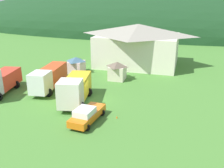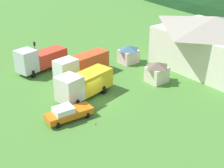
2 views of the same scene
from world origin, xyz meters
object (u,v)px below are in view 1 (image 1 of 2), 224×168
object	(u,v)px
play_shed_cream	(117,70)
play_shed_pink	(76,65)
service_pickup_orange	(87,115)
heavy_rig_striped	(75,89)
traffic_cone_near_pickup	(117,118)
depot_building	(138,44)
heavy_rig_white	(49,77)

from	to	relation	value
play_shed_cream	play_shed_pink	world-z (taller)	play_shed_cream
play_shed_pink	service_pickup_orange	xyz separation A→B (m)	(8.42, -16.06, -0.57)
heavy_rig_striped	traffic_cone_near_pickup	bearing A→B (deg)	55.73
heavy_rig_striped	traffic_cone_near_pickup	distance (m)	6.63
heavy_rig_striped	depot_building	bearing A→B (deg)	158.70
play_shed_cream	heavy_rig_white	world-z (taller)	heavy_rig_white
depot_building	play_shed_pink	bearing A→B (deg)	-136.22
traffic_cone_near_pickup	service_pickup_orange	bearing A→B (deg)	-148.31
play_shed_cream	heavy_rig_striped	distance (m)	10.55
play_shed_cream	heavy_rig_white	bearing A→B (deg)	-138.46
heavy_rig_white	service_pickup_orange	xyz separation A→B (m)	(8.64, -7.47, -0.94)
play_shed_cream	heavy_rig_white	distance (m)	10.48
play_shed_cream	service_pickup_orange	size ratio (longest dim) A/B	0.53
heavy_rig_striped	play_shed_cream	bearing A→B (deg)	155.61
heavy_rig_striped	heavy_rig_white	bearing A→B (deg)	-132.74
play_shed_pink	heavy_rig_striped	bearing A→B (deg)	-66.21
play_shed_pink	heavy_rig_white	xyz separation A→B (m)	(-0.21, -8.59, 0.37)
heavy_rig_striped	service_pickup_orange	size ratio (longest dim) A/B	1.49
play_shed_cream	traffic_cone_near_pickup	world-z (taller)	play_shed_cream
play_shed_pink	heavy_rig_striped	distance (m)	13.03
heavy_rig_white	service_pickup_orange	size ratio (longest dim) A/B	1.62
play_shed_cream	traffic_cone_near_pickup	bearing A→B (deg)	-74.66
service_pickup_orange	traffic_cone_near_pickup	world-z (taller)	service_pickup_orange
depot_building	heavy_rig_striped	distance (m)	20.77
play_shed_pink	depot_building	bearing A→B (deg)	43.78
depot_building	play_shed_pink	world-z (taller)	depot_building
play_shed_cream	heavy_rig_striped	world-z (taller)	heavy_rig_striped
depot_building	play_shed_pink	distance (m)	12.45
service_pickup_orange	play_shed_pink	bearing A→B (deg)	-146.97
play_shed_pink	play_shed_cream	bearing A→B (deg)	-12.18
depot_building	heavy_rig_white	bearing A→B (deg)	-117.91
depot_building	traffic_cone_near_pickup	world-z (taller)	depot_building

